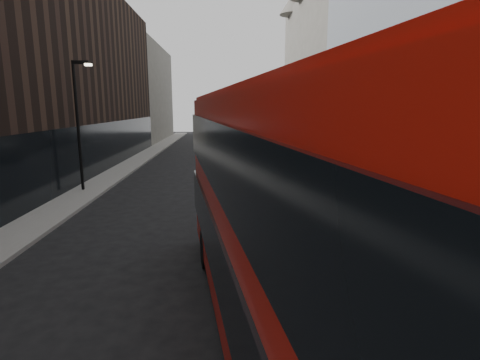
{
  "coord_description": "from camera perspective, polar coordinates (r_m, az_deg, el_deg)",
  "views": [
    {
      "loc": [
        -0.31,
        -2.98,
        4.73
      ],
      "look_at": [
        0.17,
        8.41,
        2.5
      ],
      "focal_mm": 28.0,
      "sensor_mm": 36.0,
      "label": 1
    }
  ],
  "objects": [
    {
      "name": "sidewalk_right",
      "position": [
        29.42,
        13.01,
        1.7
      ],
      "size": [
        3.0,
        80.0,
        0.15
      ],
      "primitive_type": "cube",
      "color": "slate",
      "rests_on": "ground"
    },
    {
      "name": "building_victorian",
      "position": [
        48.66,
        12.0,
        16.67
      ],
      "size": [
        6.5,
        24.0,
        21.0
      ],
      "color": "#625E56",
      "rests_on": "ground"
    },
    {
      "name": "car_a",
      "position": [
        17.35,
        5.56,
        -2.45
      ],
      "size": [
        1.99,
        4.17,
        1.38
      ],
      "primitive_type": "imported",
      "rotation": [
        0.0,
        0.0,
        -0.09
      ],
      "color": "black",
      "rests_on": "ground"
    },
    {
      "name": "building_modern_block",
      "position": [
        27.21,
        25.06,
        21.05
      ],
      "size": [
        5.03,
        22.0,
        20.0
      ],
      "color": "#A4A9AF",
      "rests_on": "ground"
    },
    {
      "name": "street_lamp",
      "position": [
        22.43,
        -23.36,
        8.79
      ],
      "size": [
        1.06,
        0.22,
        7.0
      ],
      "color": "black",
      "rests_on": "sidewalk_left"
    },
    {
      "name": "red_bus",
      "position": [
        7.21,
        7.59,
        -4.63
      ],
      "size": [
        4.59,
        12.69,
        5.03
      ],
      "rotation": [
        0.0,
        0.0,
        0.14
      ],
      "color": "#AC130A",
      "rests_on": "ground"
    },
    {
      "name": "building_left_mid",
      "position": [
        34.9,
        -21.8,
        14.05
      ],
      "size": [
        5.0,
        24.0,
        14.0
      ],
      "primitive_type": "cube",
      "color": "black",
      "rests_on": "ground"
    },
    {
      "name": "grey_bus",
      "position": [
        48.68,
        2.72,
        7.95
      ],
      "size": [
        2.83,
        12.01,
        3.87
      ],
      "rotation": [
        0.0,
        0.0,
        -0.0
      ],
      "color": "black",
      "rests_on": "ground"
    },
    {
      "name": "building_left_far",
      "position": [
        56.13,
        -14.27,
        12.57
      ],
      "size": [
        5.0,
        20.0,
        13.0
      ],
      "primitive_type": "cube",
      "color": "#625E56",
      "rests_on": "ground"
    },
    {
      "name": "car_c",
      "position": [
        32.07,
        0.1,
        3.77
      ],
      "size": [
        2.24,
        4.62,
        1.29
      ],
      "primitive_type": "imported",
      "rotation": [
        0.0,
        0.0,
        0.1
      ],
      "color": "black",
      "rests_on": "ground"
    },
    {
      "name": "sidewalk_left",
      "position": [
        29.39,
        -17.56,
        1.45
      ],
      "size": [
        2.0,
        80.0,
        0.15
      ],
      "primitive_type": "cube",
      "color": "slate",
      "rests_on": "ground"
    },
    {
      "name": "car_b",
      "position": [
        24.96,
        -0.53,
        1.81
      ],
      "size": [
        1.87,
        4.41,
        1.42
      ],
      "primitive_type": "imported",
      "rotation": [
        0.0,
        0.0,
        -0.09
      ],
      "color": "#92949A",
      "rests_on": "ground"
    }
  ]
}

